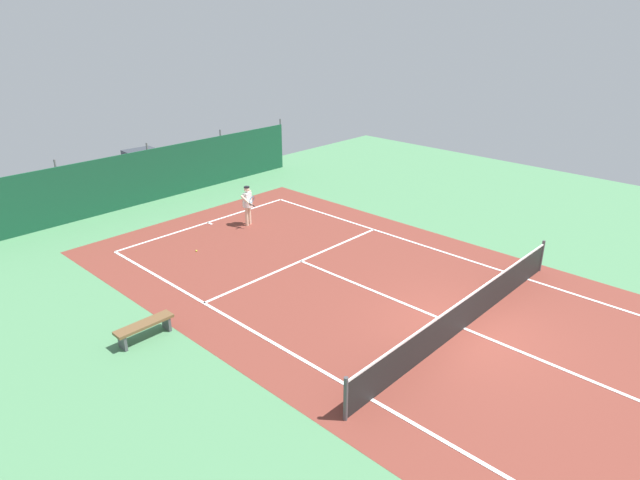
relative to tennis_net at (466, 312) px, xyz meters
The scene contains 8 objects.
ground_plane 0.51m from the tennis_net, ahead, with size 36.00×36.00×0.00m, color #4C8456.
court_surface 0.51m from the tennis_net, ahead, with size 11.02×26.60×0.01m.
tennis_net is the anchor object (origin of this frame).
back_fence 16.57m from the tennis_net, 90.00° to the left, with size 16.30×0.98×2.70m.
tennis_player 10.53m from the tennis_net, 84.46° to the left, with size 0.59×0.82×1.64m.
tennis_ball_near_player 9.98m from the tennis_net, 101.83° to the left, with size 0.07×0.07×0.07m, color #CCDB33.
parked_car 18.80m from the tennis_net, 86.30° to the left, with size 2.24×4.31×1.68m.
courtside_bench 8.67m from the tennis_net, 136.72° to the left, with size 1.60×0.40×0.49m.
Camera 1 is at (-12.11, -5.97, 8.10)m, focal length 30.51 mm.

